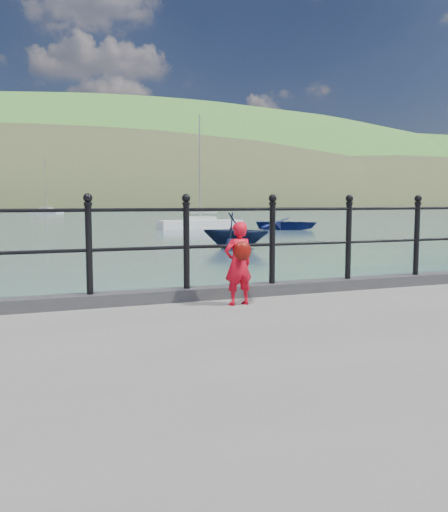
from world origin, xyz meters
name	(u,v)px	position (x,y,z in m)	size (l,w,h in m)	color
ground	(226,368)	(0.00, 0.00, 0.00)	(600.00, 600.00, 0.00)	#2D4251
kerb	(231,291)	(0.00, -0.15, 1.07)	(60.00, 0.30, 0.15)	#28282B
railing	(231,234)	(0.00, -0.15, 1.82)	(18.11, 0.11, 1.20)	black
far_shore	(113,256)	(38.34, 239.41, -22.57)	(830.00, 200.00, 156.00)	#333A21
child	(238,263)	(-0.11, -0.68, 1.51)	(0.39, 0.33, 1.01)	red
launch_blue	(287,223)	(17.41, 31.40, 0.49)	(3.37, 4.72, 0.98)	navy
launch_navy	(235,231)	(7.12, 17.07, 0.85)	(2.79, 3.24, 1.71)	black
sailboat_deep	(46,211)	(2.85, 99.61, 0.34)	(6.08, 6.50, 10.04)	silver
sailboat_near	(200,225)	(11.40, 35.07, 0.34)	(6.90, 2.27, 9.28)	silver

